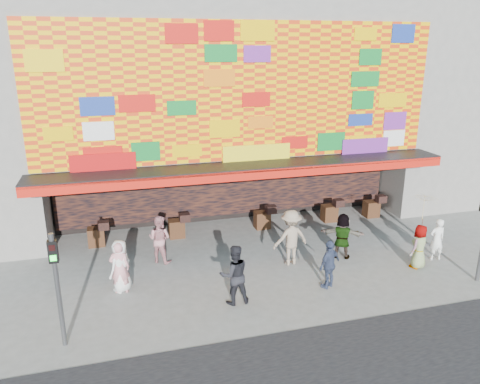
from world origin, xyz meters
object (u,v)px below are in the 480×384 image
Objects in this scene: ped_c at (234,275)px; ped_h at (437,239)px; ped_d at (291,238)px; ped_e at (329,264)px; signal_left at (56,278)px; ped_g at (419,247)px; parasol at (424,208)px; ped_a at (121,266)px; ped_i at (160,239)px; ped_f at (342,236)px; ped_b at (120,268)px.

ped_c is 7.55m from ped_h.
ped_d reaches higher than ped_c.
ped_d is 1.28× the size of ped_h.
ped_e is 1.03× the size of ped_h.
signal_left is at bearing -20.93° from ped_e.
ped_h is (4.46, 0.79, -0.03)m from ped_e.
ped_d reaches higher than ped_g.
parasol is (11.14, 1.33, 0.27)m from signal_left.
ped_c is at bearing 31.79° from ped_d.
ped_a is 3.50m from ped_c.
ped_h is at bearing 131.38° from ped_a.
ped_e reaches higher than ped_h.
ped_g is 1.38m from parasol.
ped_c is at bearing 107.91° from ped_a.
ped_c is 1.19× the size of ped_g.
ped_a is 0.97× the size of ped_i.
ped_f is at bearing 137.64° from ped_a.
ped_i is at bearing -10.57° from ped_h.
ped_b is at bearing -29.75° from ped_g.
ped_c is (4.61, 0.80, -0.96)m from signal_left.
ped_i is (-4.25, 1.36, -0.12)m from ped_d.
ped_d reaches higher than ped_f.
ped_c is at bearing 9.86° from signal_left.
ped_d is at bearing -168.27° from ped_b.
ped_c reaches higher than ped_b.
ped_i is at bearing 161.48° from parasol.
signal_left is 3.02m from ped_a.
ped_g is at bearing -178.45° from ped_b.
ped_h is at bearing 176.70° from ped_g.
ped_h is (10.65, -0.62, -0.06)m from ped_b.
ped_f is at bearing -154.73° from ped_e.
parasol is (9.64, -1.08, 1.32)m from ped_a.
ped_i is (-9.26, 2.41, 0.09)m from ped_h.
ped_c is 3.16m from ped_d.
ped_c is 0.98× the size of parasol.
ped_h is at bearing -158.88° from ped_i.
ped_f is 1.08× the size of ped_g.
ped_g is (2.11, -1.40, -0.06)m from ped_f.
ped_i is at bearing -120.43° from ped_b.
parasol is at bearing 159.38° from ped_e.
ped_f is (1.38, 1.83, 0.04)m from ped_e.
ped_g is at bearing 159.38° from ped_e.
ped_i reaches higher than ped_a.
ped_a is 0.90× the size of parasol.
ped_f is 0.89× the size of parasol.
ped_d is at bearing -7.83° from ped_h.
ped_h is 0.83× the size of parasol.
ped_b is 1.04× the size of ped_e.
ped_a is at bearing -41.46° from ped_e.
ped_g is (4.04, -1.42, -0.21)m from ped_d.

